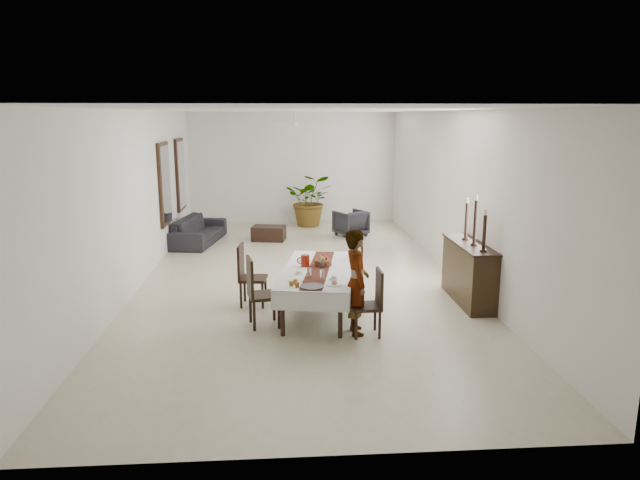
# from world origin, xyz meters

# --- Properties ---
(floor) EXTENTS (6.00, 12.00, 0.00)m
(floor) POSITION_xyz_m (0.00, 0.00, 0.00)
(floor) COLOR beige
(floor) RESTS_ON ground
(ceiling) EXTENTS (6.00, 12.00, 0.02)m
(ceiling) POSITION_xyz_m (0.00, 0.00, 3.20)
(ceiling) COLOR white
(ceiling) RESTS_ON wall_back
(wall_back) EXTENTS (6.00, 0.02, 3.20)m
(wall_back) POSITION_xyz_m (0.00, 6.00, 1.60)
(wall_back) COLOR white
(wall_back) RESTS_ON floor
(wall_front) EXTENTS (6.00, 0.02, 3.20)m
(wall_front) POSITION_xyz_m (0.00, -6.00, 1.60)
(wall_front) COLOR white
(wall_front) RESTS_ON floor
(wall_left) EXTENTS (0.02, 12.00, 3.20)m
(wall_left) POSITION_xyz_m (-3.00, 0.00, 1.60)
(wall_left) COLOR white
(wall_left) RESTS_ON floor
(wall_right) EXTENTS (0.02, 12.00, 3.20)m
(wall_right) POSITION_xyz_m (3.00, 0.00, 1.60)
(wall_right) COLOR white
(wall_right) RESTS_ON floor
(dining_table_top) EXTENTS (1.30, 2.38, 0.05)m
(dining_table_top) POSITION_xyz_m (0.21, -2.01, 0.68)
(dining_table_top) COLOR black
(dining_table_top) RESTS_ON table_leg_fl
(table_leg_fl) EXTENTS (0.08, 0.08, 0.66)m
(table_leg_fl) POSITION_xyz_m (-0.37, -3.00, 0.33)
(table_leg_fl) COLOR black
(table_leg_fl) RESTS_ON floor
(table_leg_fr) EXTENTS (0.08, 0.08, 0.66)m
(table_leg_fr) POSITION_xyz_m (0.44, -3.13, 0.33)
(table_leg_fr) COLOR black
(table_leg_fr) RESTS_ON floor
(table_leg_bl) EXTENTS (0.08, 0.08, 0.66)m
(table_leg_bl) POSITION_xyz_m (-0.01, -0.88, 0.33)
(table_leg_bl) COLOR black
(table_leg_bl) RESTS_ON floor
(table_leg_br) EXTENTS (0.08, 0.08, 0.66)m
(table_leg_br) POSITION_xyz_m (0.80, -1.02, 0.33)
(table_leg_br) COLOR black
(table_leg_br) RESTS_ON floor
(tablecloth_top) EXTENTS (1.50, 2.57, 0.01)m
(tablecloth_top) POSITION_xyz_m (0.21, -2.01, 0.71)
(tablecloth_top) COLOR white
(tablecloth_top) RESTS_ON dining_table_top
(tablecloth_drape_left) EXTENTS (0.41, 2.39, 0.28)m
(tablecloth_drape_left) POSITION_xyz_m (-0.33, -1.92, 0.57)
(tablecloth_drape_left) COLOR silver
(tablecloth_drape_left) RESTS_ON dining_table_top
(tablecloth_drape_right) EXTENTS (0.41, 2.39, 0.28)m
(tablecloth_drape_right) POSITION_xyz_m (0.76, -2.10, 0.57)
(tablecloth_drape_right) COLOR silver
(tablecloth_drape_right) RESTS_ON dining_table_top
(tablecloth_drape_near) EXTENTS (1.09, 0.19, 0.28)m
(tablecloth_drape_near) POSITION_xyz_m (0.01, -3.20, 0.57)
(tablecloth_drape_near) COLOR white
(tablecloth_drape_near) RESTS_ON dining_table_top
(tablecloth_drape_far) EXTENTS (1.09, 0.19, 0.28)m
(tablecloth_drape_far) POSITION_xyz_m (0.42, -0.82, 0.57)
(tablecloth_drape_far) COLOR white
(tablecloth_drape_far) RESTS_ON dining_table_top
(table_runner) EXTENTS (0.72, 2.37, 0.00)m
(table_runner) POSITION_xyz_m (0.21, -2.01, 0.72)
(table_runner) COLOR maroon
(table_runner) RESTS_ON tablecloth_top
(red_pitcher) EXTENTS (0.16, 0.16, 0.19)m
(red_pitcher) POSITION_xyz_m (0.01, -1.83, 0.81)
(red_pitcher) COLOR maroon
(red_pitcher) RESTS_ON tablecloth_top
(pitcher_handle) EXTENTS (0.11, 0.04, 0.11)m
(pitcher_handle) POSITION_xyz_m (-0.07, -1.82, 0.81)
(pitcher_handle) COLOR maroon
(pitcher_handle) RESTS_ON red_pitcher
(wine_glass_near) EXTENTS (0.07, 0.07, 0.16)m
(wine_glass_near) POSITION_xyz_m (0.22, -2.63, 0.79)
(wine_glass_near) COLOR white
(wine_glass_near) RESTS_ON tablecloth_top
(wine_glass_mid) EXTENTS (0.07, 0.07, 0.16)m
(wine_glass_mid) POSITION_xyz_m (0.04, -2.50, 0.79)
(wine_glass_mid) COLOR silver
(wine_glass_mid) RESTS_ON tablecloth_top
(wine_glass_far) EXTENTS (0.07, 0.07, 0.16)m
(wine_glass_far) POSITION_xyz_m (0.27, -1.97, 0.79)
(wine_glass_far) COLOR silver
(wine_glass_far) RESTS_ON tablecloth_top
(teacup_right) EXTENTS (0.08, 0.08, 0.06)m
(teacup_right) POSITION_xyz_m (0.40, -2.61, 0.74)
(teacup_right) COLOR silver
(teacup_right) RESTS_ON saucer_right
(saucer_right) EXTENTS (0.14, 0.14, 0.01)m
(saucer_right) POSITION_xyz_m (0.40, -2.61, 0.72)
(saucer_right) COLOR silver
(saucer_right) RESTS_ON tablecloth_top
(teacup_left) EXTENTS (0.08, 0.08, 0.06)m
(teacup_left) POSITION_xyz_m (-0.12, -2.29, 0.74)
(teacup_left) COLOR white
(teacup_left) RESTS_ON saucer_left
(saucer_left) EXTENTS (0.14, 0.14, 0.01)m
(saucer_left) POSITION_xyz_m (-0.12, -2.29, 0.72)
(saucer_left) COLOR white
(saucer_left) RESTS_ON tablecloth_top
(plate_near_right) EXTENTS (0.23, 0.23, 0.01)m
(plate_near_right) POSITION_xyz_m (0.38, -2.90, 0.72)
(plate_near_right) COLOR white
(plate_near_right) RESTS_ON tablecloth_top
(bread_near_right) EXTENTS (0.08, 0.08, 0.08)m
(bread_near_right) POSITION_xyz_m (0.38, -2.90, 0.75)
(bread_near_right) COLOR tan
(bread_near_right) RESTS_ON plate_near_right
(plate_near_left) EXTENTS (0.23, 0.23, 0.01)m
(plate_near_left) POSITION_xyz_m (-0.18, -2.66, 0.72)
(plate_near_left) COLOR white
(plate_near_left) RESTS_ON tablecloth_top
(plate_far_left) EXTENTS (0.23, 0.23, 0.01)m
(plate_far_left) POSITION_xyz_m (0.00, -1.45, 0.72)
(plate_far_left) COLOR silver
(plate_far_left) RESTS_ON tablecloth_top
(serving_tray) EXTENTS (0.34, 0.34, 0.02)m
(serving_tray) POSITION_xyz_m (0.05, -2.98, 0.72)
(serving_tray) COLOR #38383C
(serving_tray) RESTS_ON tablecloth_top
(jam_jar_a) EXTENTS (0.06, 0.06, 0.07)m
(jam_jar_a) POSITION_xyz_m (-0.16, -2.98, 0.75)
(jam_jar_a) COLOR brown
(jam_jar_a) RESTS_ON tablecloth_top
(jam_jar_b) EXTENTS (0.06, 0.06, 0.07)m
(jam_jar_b) POSITION_xyz_m (-0.24, -2.90, 0.75)
(jam_jar_b) COLOR brown
(jam_jar_b) RESTS_ON tablecloth_top
(jam_jar_c) EXTENTS (0.06, 0.06, 0.07)m
(jam_jar_c) POSITION_xyz_m (-0.18, -2.82, 0.75)
(jam_jar_c) COLOR #9A6216
(jam_jar_c) RESTS_ON tablecloth_top
(fruit_basket) EXTENTS (0.28, 0.28, 0.09)m
(fruit_basket) POSITION_xyz_m (0.30, -1.79, 0.76)
(fruit_basket) COLOR brown
(fruit_basket) RESTS_ON tablecloth_top
(fruit_red) EXTENTS (0.08, 0.08, 0.08)m
(fruit_red) POSITION_xyz_m (0.33, -1.77, 0.83)
(fruit_red) COLOR maroon
(fruit_red) RESTS_ON fruit_basket
(fruit_green) EXTENTS (0.08, 0.08, 0.08)m
(fruit_green) POSITION_xyz_m (0.27, -1.75, 0.83)
(fruit_green) COLOR olive
(fruit_green) RESTS_ON fruit_basket
(fruit_yellow) EXTENTS (0.08, 0.08, 0.08)m
(fruit_yellow) POSITION_xyz_m (0.29, -1.83, 0.83)
(fruit_yellow) COLOR orange
(fruit_yellow) RESTS_ON fruit_basket
(chair_right_near_seat) EXTENTS (0.42, 0.42, 0.05)m
(chair_right_near_seat) POSITION_xyz_m (0.82, -3.05, 0.43)
(chair_right_near_seat) COLOR black
(chair_right_near_seat) RESTS_ON chair_right_near_leg_fl
(chair_right_near_leg_fl) EXTENTS (0.04, 0.04, 0.41)m
(chair_right_near_leg_fl) POSITION_xyz_m (1.00, -3.21, 0.20)
(chair_right_near_leg_fl) COLOR black
(chair_right_near_leg_fl) RESTS_ON floor
(chair_right_near_leg_fr) EXTENTS (0.04, 0.04, 0.41)m
(chair_right_near_leg_fr) POSITION_xyz_m (0.99, -2.88, 0.20)
(chair_right_near_leg_fr) COLOR black
(chair_right_near_leg_fr) RESTS_ON floor
(chair_right_near_leg_bl) EXTENTS (0.04, 0.04, 0.41)m
(chair_right_near_leg_bl) POSITION_xyz_m (0.66, -3.22, 0.20)
(chair_right_near_leg_bl) COLOR black
(chair_right_near_leg_bl) RESTS_ON floor
(chair_right_near_leg_br) EXTENTS (0.04, 0.04, 0.41)m
(chair_right_near_leg_br) POSITION_xyz_m (0.65, -2.89, 0.20)
(chair_right_near_leg_br) COLOR black
(chair_right_near_leg_br) RESTS_ON floor
(chair_right_near_back) EXTENTS (0.05, 0.41, 0.52)m
(chair_right_near_back) POSITION_xyz_m (1.01, -3.04, 0.71)
(chair_right_near_back) COLOR black
(chair_right_near_back) RESTS_ON chair_right_near_seat
(chair_right_far_seat) EXTENTS (0.46, 0.46, 0.05)m
(chair_right_far_seat) POSITION_xyz_m (0.82, -1.35, 0.42)
(chair_right_far_seat) COLOR black
(chair_right_far_seat) RESTS_ON chair_right_far_leg_fl
(chair_right_far_leg_fl) EXTENTS (0.05, 0.05, 0.40)m
(chair_right_far_leg_fl) POSITION_xyz_m (0.96, -1.53, 0.20)
(chair_right_far_leg_fl) COLOR black
(chair_right_far_leg_fl) RESTS_ON floor
(chair_right_far_leg_fr) EXTENTS (0.05, 0.05, 0.40)m
(chair_right_far_leg_fr) POSITION_xyz_m (1.00, -1.21, 0.20)
(chair_right_far_leg_fr) COLOR black
(chair_right_far_leg_fr) RESTS_ON floor
(chair_right_far_leg_bl) EXTENTS (0.05, 0.05, 0.40)m
(chair_right_far_leg_bl) POSITION_xyz_m (0.63, -1.49, 0.20)
(chair_right_far_leg_bl) COLOR black
(chair_right_far_leg_bl) RESTS_ON floor
(chair_right_far_leg_br) EXTENTS (0.05, 0.05, 0.40)m
(chair_right_far_leg_br) POSITION_xyz_m (0.67, -1.16, 0.20)
(chair_right_far_leg_br) COLOR black
(chair_right_far_leg_br) RESTS_ON floor
(chair_right_far_back) EXTENTS (0.10, 0.41, 0.52)m
(chair_right_far_back) POSITION_xyz_m (1.00, -1.37, 0.70)
(chair_right_far_back) COLOR black
(chair_right_far_back) RESTS_ON chair_right_far_seat
(chair_left_near_seat) EXTENTS (0.53, 0.53, 0.05)m
(chair_left_near_seat) POSITION_xyz_m (-0.64, -2.56, 0.47)
(chair_left_near_seat) COLOR black
(chair_left_near_seat) RESTS_ON chair_left_near_leg_fl
(chair_left_near_leg_fl) EXTENTS (0.05, 0.05, 0.44)m
(chair_left_near_leg_fl) POSITION_xyz_m (-0.86, -2.42, 0.22)
(chair_left_near_leg_fl) COLOR black
(chair_left_near_leg_fl) RESTS_ON floor
(chair_left_near_leg_fr) EXTENTS (0.05, 0.05, 0.44)m
(chair_left_near_leg_fr) POSITION_xyz_m (-0.79, -2.78, 0.22)
(chair_left_near_leg_fr) COLOR black
(chair_left_near_leg_fr) RESTS_ON floor
(chair_left_near_leg_bl) EXTENTS (0.05, 0.05, 0.44)m
(chair_left_near_leg_bl) POSITION_xyz_m (-0.50, -2.34, 0.22)
(chair_left_near_leg_bl) COLOR black
(chair_left_near_leg_bl) RESTS_ON floor
(chair_left_near_leg_br) EXTENTS (0.05, 0.05, 0.44)m
(chair_left_near_leg_br) POSITION_xyz_m (-0.43, -2.70, 0.22)
(chair_left_near_leg_br) COLOR black
(chair_left_near_leg_br) RESTS_ON floor
(chair_left_near_back) EXTENTS (0.13, 0.45, 0.57)m
(chair_left_near_back) POSITION_xyz_m (-0.84, -2.60, 0.78)
(chair_left_near_back) COLOR black
(chair_left_near_back) RESTS_ON chair_left_near_seat
(chair_left_far_seat) EXTENTS (0.48, 0.48, 0.05)m
(chair_left_far_seat) POSITION_xyz_m (-0.85, -1.59, 0.46)
(chair_left_far_seat) COLOR black
(chair_left_far_seat) RESTS_ON chair_left_far_leg_fl
(chair_left_far_leg_fl) EXTENTS (0.05, 0.05, 0.43)m
(chair_left_far_leg_fl) POSITION_xyz_m (-1.01, -1.40, 0.22)
(chair_left_far_leg_fl) COLOR black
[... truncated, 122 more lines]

